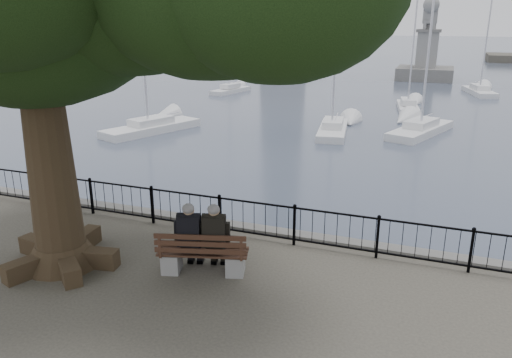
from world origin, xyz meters
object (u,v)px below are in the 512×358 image
at_px(bench, 203,258).
at_px(person_right, 216,240).
at_px(lion_monument, 426,59).
at_px(person_left, 191,239).

xyz_separation_m(bench, person_right, (0.23, 0.18, 0.39)).
xyz_separation_m(person_right, lion_monument, (2.23, 49.33, 0.39)).
bearing_deg(bench, person_right, 38.10).
xyz_separation_m(person_left, person_right, (0.52, 0.15, 0.00)).
bearing_deg(lion_monument, bench, -92.85).
bearing_deg(bench, person_left, 172.74).
height_order(bench, person_left, person_left).
distance_m(bench, person_left, 0.49).
height_order(person_left, lion_monument, lion_monument).
distance_m(bench, lion_monument, 49.58).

